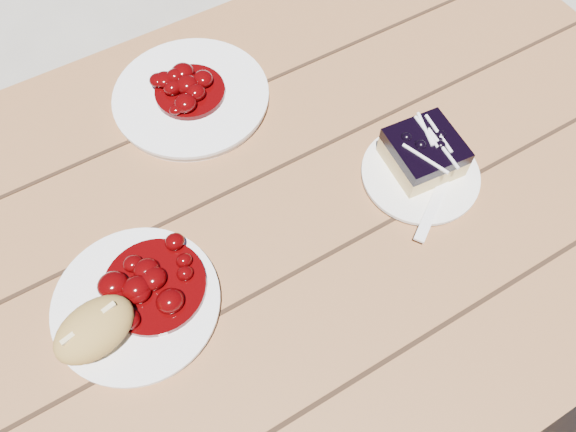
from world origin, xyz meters
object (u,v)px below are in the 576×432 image
dessert_plate (420,175)px  bread_roll (94,329)px  picnic_table (99,366)px  second_plate (191,97)px  blueberry_cake (424,152)px  main_plate (137,304)px

dessert_plate → bread_roll: bearing=179.6°
picnic_table → second_plate: 0.44m
second_plate → bread_roll: bearing=-131.6°
dessert_plate → second_plate: 0.38m
bread_roll → second_plate: bearing=48.4°
bread_roll → second_plate: (0.27, 0.30, -0.03)m
picnic_table → blueberry_cake: blueberry_cake is taller
blueberry_cake → second_plate: (-0.24, 0.29, -0.03)m
picnic_table → second_plate: size_ratio=8.22×
second_plate → main_plate: bearing=-127.1°
main_plate → dessert_plate: (0.44, -0.02, -0.00)m
main_plate → bread_roll: 0.07m
picnic_table → blueberry_cake: bearing=-2.6°
dessert_plate → second_plate: size_ratio=0.69×
bread_roll → blueberry_cake: bread_roll is taller
main_plate → picnic_table: bearing=170.2°
picnic_table → blueberry_cake: 0.58m
picnic_table → dessert_plate: bearing=-4.3°
bread_roll → second_plate: 0.41m
blueberry_cake → bread_roll: bearing=-173.1°
dessert_plate → blueberry_cake: blueberry_cake is taller
main_plate → second_plate: same height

